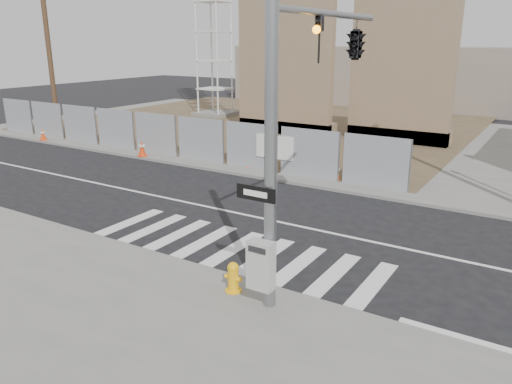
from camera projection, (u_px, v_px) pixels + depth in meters
The scene contains 12 objects.
ground at pixel (278, 222), 15.90m from camera, with size 100.00×100.00×0.00m, color black.
sidewalk_far at pixel (404, 145), 27.24m from camera, with size 50.00×20.00×0.12m, color slate.
signal_pole at pixel (331, 75), 11.58m from camera, with size 0.96×5.87×7.00m.
chain_link_fence at pixel (153, 133), 24.69m from camera, with size 24.60×0.04×2.00m, color gray.
concrete_wall_left at pixel (285, 79), 29.07m from camera, with size 6.00×1.30×8.00m.
concrete_wall_right at pixel (401, 82), 26.59m from camera, with size 5.50×1.30×8.00m.
utility_pole_left at pixel (48, 46), 27.95m from camera, with size 1.60×0.28×10.00m.
fire_hydrant at pixel (233, 277), 11.18m from camera, with size 0.49×0.49×0.71m.
traffic_cone_a at pixel (43, 134), 28.13m from camera, with size 0.38×0.38×0.67m.
traffic_cone_b at pixel (142, 148), 24.24m from camera, with size 0.53×0.53×0.79m.
traffic_cone_c at pixel (251, 160), 22.14m from camera, with size 0.46×0.46×0.68m.
traffic_cone_d at pixel (337, 172), 20.13m from camera, with size 0.38×0.38×0.69m.
Camera 1 is at (7.30, -13.04, 5.57)m, focal length 35.00 mm.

